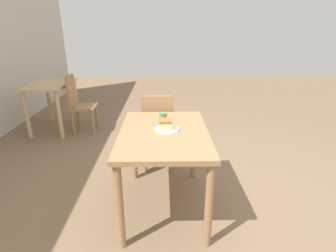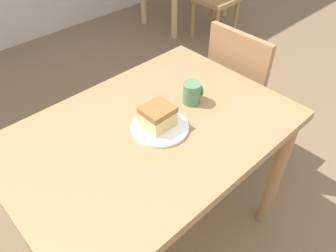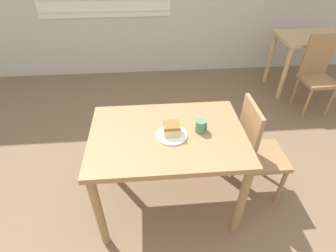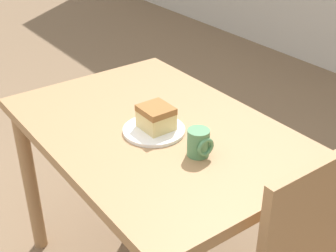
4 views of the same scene
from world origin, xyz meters
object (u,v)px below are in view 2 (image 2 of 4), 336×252
Objects in this scene: plate at (160,127)px; coffee_mug at (192,93)px; cake_slice at (158,116)px; dining_table_near at (151,149)px; chair_near_window at (241,100)px.

coffee_mug is (0.21, 0.03, 0.04)m from plate.
cake_slice reaches higher than plate.
cake_slice reaches higher than dining_table_near.
cake_slice is 1.23× the size of coffee_mug.
plate reaches higher than dining_table_near.
plate is at bearing -87.33° from cake_slice.
chair_near_window reaches higher than plate.
dining_table_near is 0.17m from cake_slice.
dining_table_near is 5.02× the size of plate.
cake_slice is (0.03, -0.01, 0.16)m from dining_table_near.
dining_table_near is 0.12m from plate.
dining_table_near is at bearing -178.46° from coffee_mug.
coffee_mug reaches higher than dining_table_near.
cake_slice is at bearing -28.75° from dining_table_near.
cake_slice reaches higher than coffee_mug.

